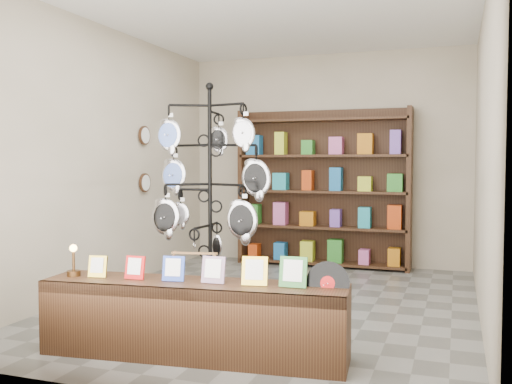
{
  "coord_description": "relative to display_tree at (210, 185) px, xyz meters",
  "views": [
    {
      "loc": [
        1.78,
        -5.56,
        1.46
      ],
      "look_at": [
        0.17,
        -1.0,
        1.21
      ],
      "focal_mm": 40.0,
      "sensor_mm": 36.0,
      "label": 1
    }
  ],
  "objects": [
    {
      "name": "ground",
      "position": [
        0.34,
        0.83,
        -1.26
      ],
      "size": [
        5.0,
        5.0,
        0.0
      ],
      "primitive_type": "plane",
      "color": "slate",
      "rests_on": "ground"
    },
    {
      "name": "room_envelope",
      "position": [
        0.34,
        0.83,
        0.59
      ],
      "size": [
        5.0,
        5.0,
        5.0
      ],
      "color": "#C3B39D",
      "rests_on": "ground"
    },
    {
      "name": "display_tree",
      "position": [
        0.0,
        0.0,
        0.0
      ],
      "size": [
        1.11,
        1.02,
        2.18
      ],
      "rotation": [
        0.0,
        0.0,
        0.13
      ],
      "color": "black",
      "rests_on": "ground"
    },
    {
      "name": "front_shelf",
      "position": [
        0.27,
        -0.91,
        -0.97
      ],
      "size": [
        2.34,
        0.71,
        0.82
      ],
      "rotation": [
        0.0,
        0.0,
        0.1
      ],
      "color": "black",
      "rests_on": "ground"
    },
    {
      "name": "back_shelving",
      "position": [
        0.34,
        3.13,
        -0.23
      ],
      "size": [
        2.42,
        0.36,
        2.2
      ],
      "color": "black",
      "rests_on": "ground"
    },
    {
      "name": "wall_clocks",
      "position": [
        -1.63,
        1.63,
        0.24
      ],
      "size": [
        0.03,
        0.24,
        0.84
      ],
      "color": "black",
      "rests_on": "ground"
    }
  ]
}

